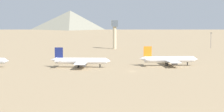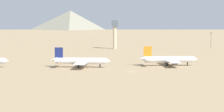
{
  "view_description": "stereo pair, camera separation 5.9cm",
  "coord_description": "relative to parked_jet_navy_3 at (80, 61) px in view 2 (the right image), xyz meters",
  "views": [
    {
      "loc": [
        -33.4,
        -217.22,
        27.78
      ],
      "look_at": [
        -7.97,
        23.66,
        6.0
      ],
      "focal_mm": 68.6,
      "sensor_mm": 36.0,
      "label": 1
    },
    {
      "loc": [
        -33.34,
        -217.22,
        27.78
      ],
      "look_at": [
        -7.97,
        23.66,
        6.0
      ],
      "focal_mm": 68.6,
      "sensor_mm": 36.0,
      "label": 2
    }
  ],
  "objects": [
    {
      "name": "ground",
      "position": [
        26.13,
        -20.58,
        -3.67
      ],
      "size": [
        4000.0,
        4000.0,
        0.0
      ],
      "primitive_type": "plane",
      "color": "#9E8460"
    },
    {
      "name": "ridge_west",
      "position": [
        8.49,
        948.98,
        64.67
      ],
      "size": [
        414.34,
        386.93,
        136.67
      ],
      "primitive_type": "pyramid",
      "rotation": [
        0.0,
        0.0,
        -0.04
      ],
      "color": "gray",
      "rests_on": "ground"
    },
    {
      "name": "parked_jet_navy_3",
      "position": [
        0.0,
        0.0,
        0.0
      ],
      "size": [
        33.83,
        28.79,
        11.19
      ],
      "rotation": [
        0.0,
        0.0,
        -0.16
      ],
      "color": "white",
      "rests_on": "ground"
    },
    {
      "name": "parked_jet_orange_4",
      "position": [
        50.91,
        2.83,
        0.05
      ],
      "size": [
        34.31,
        28.77,
        11.35
      ],
      "rotation": [
        0.0,
        0.0,
        -0.03
      ],
      "color": "white",
      "rests_on": "ground"
    },
    {
      "name": "control_tower",
      "position": [
        35.01,
        139.81,
        11.75
      ],
      "size": [
        5.2,
        5.2,
        25.55
      ],
      "color": "#C6B793",
      "rests_on": "ground"
    },
    {
      "name": "light_pole_mid",
      "position": [
        122.64,
        137.78,
        4.63
      ],
      "size": [
        1.8,
        0.5,
        14.22
      ],
      "color": "#59595E",
      "rests_on": "ground"
    }
  ]
}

